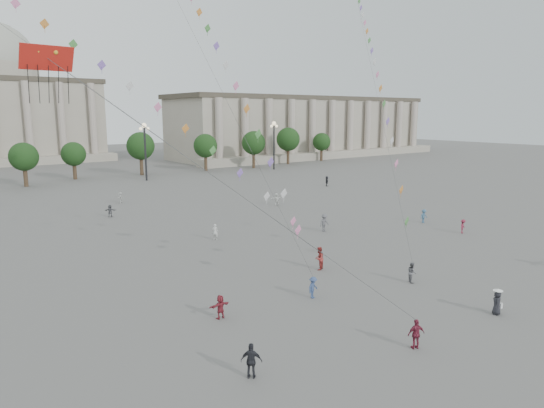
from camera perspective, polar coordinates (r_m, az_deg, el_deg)
ground at (r=28.79m, az=13.90°, el=-15.23°), size 360.00×360.00×0.00m
hall_east at (r=145.63m, az=3.98°, el=9.04°), size 84.00×26.22×17.20m
tree_row at (r=96.47m, az=-24.82°, el=5.49°), size 137.12×5.12×8.00m
lamp_post_mid_east at (r=93.18m, az=-14.73°, el=7.18°), size 2.00×0.90×10.65m
lamp_post_far_east at (r=108.21m, az=0.23°, el=7.96°), size 2.00×0.90×10.65m
person_crowd_4 at (r=71.21m, az=-17.38°, el=0.75°), size 1.19×1.47×1.57m
person_crowd_6 at (r=51.82m, az=6.17°, el=-2.20°), size 1.25×0.75×1.90m
person_crowd_7 at (r=66.04m, az=0.53°, el=0.56°), size 1.67×0.94×1.71m
person_crowd_8 at (r=54.62m, az=21.55°, el=-2.46°), size 1.08×0.83×1.48m
person_crowd_9 at (r=84.29m, az=6.47°, el=2.69°), size 1.46×1.51×1.72m
person_crowd_12 at (r=61.90m, az=-18.50°, el=-0.77°), size 1.39×1.18×1.51m
person_crowd_13 at (r=48.54m, az=-6.71°, el=-3.27°), size 0.69×0.68×1.61m
person_crowd_14 at (r=58.31m, az=17.43°, el=-1.36°), size 1.07×0.69×1.57m
tourist_0 at (r=27.81m, az=16.60°, el=-14.45°), size 1.05×0.74×1.66m
tourist_1 at (r=24.11m, az=-2.43°, el=-17.95°), size 1.05×1.01×1.75m
tourist_2 at (r=30.46m, az=-6.10°, el=-11.93°), size 1.39×0.46×1.50m
kite_flyer_0 at (r=39.30m, az=5.57°, el=-6.38°), size 1.15×1.08×1.88m
kite_flyer_1 at (r=33.51m, az=4.86°, el=-9.76°), size 1.10×0.84×1.51m
kite_flyer_2 at (r=37.82m, az=16.14°, el=-7.73°), size 0.90×0.95×1.54m
hat_person at (r=33.88m, az=24.97°, el=-10.37°), size 0.91×0.85×1.69m
dragon_kite at (r=23.40m, az=-24.26°, el=13.36°), size 8.85×4.48×21.85m
kite_train_east at (r=64.81m, az=11.37°, el=17.80°), size 34.86×40.12×64.95m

